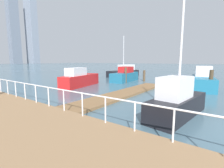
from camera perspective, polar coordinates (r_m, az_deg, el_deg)
ground_plane at (r=19.73m, az=-29.03°, el=-1.18°), size 300.00×300.00×0.00m
floating_dock at (r=13.73m, az=3.82°, el=-3.48°), size 13.66×2.00×0.18m
boardwalk_railing at (r=7.32m, az=-10.50°, el=-5.06°), size 0.06×21.24×1.08m
dock_piling_0 at (r=16.70m, az=31.56°, el=0.73°), size 0.33×0.33×2.09m
dock_piling_1 at (r=21.04m, az=4.83°, el=3.12°), size 0.29×0.29×2.01m
dock_piling_2 at (r=23.05m, az=11.31°, el=2.86°), size 0.33×0.33×1.55m
moored_boat_0 at (r=18.56m, az=-11.35°, el=1.76°), size 5.98×2.76×2.12m
moored_boat_1 at (r=8.97m, az=22.01°, el=-5.69°), size 4.79×2.00×6.20m
moored_boat_2 at (r=22.82m, az=4.58°, el=2.96°), size 5.47×2.40×2.04m
moored_boat_3 at (r=19.14m, az=29.51°, el=1.03°), size 6.27×3.00×2.32m
moored_boat_4 at (r=30.14m, az=4.33°, el=4.36°), size 7.31×2.88×7.31m
skyline_tower_5 at (r=169.98m, az=-31.47°, el=16.03°), size 8.28×7.00×58.64m
skyline_tower_6 at (r=178.14m, az=-26.69°, el=18.24°), size 6.76×12.21×72.67m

